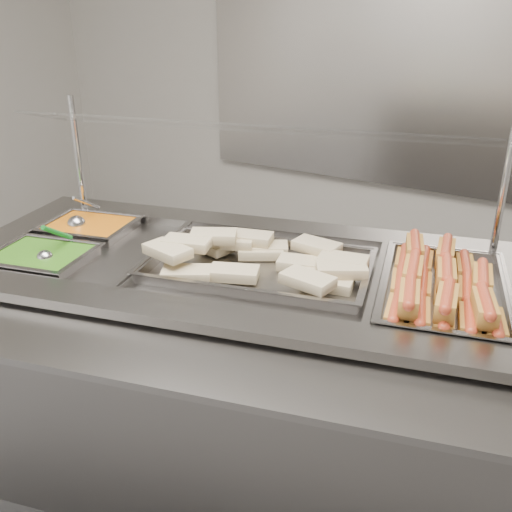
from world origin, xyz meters
The scene contains 12 objects.
back_panel centered at (0.00, 2.45, 1.20)m, with size 3.00×0.04×1.20m, color #A39E99.
steam_counter centered at (0.01, 0.39, 0.45)m, with size 2.03×1.28×0.90m.
tray_rail centered at (0.14, -0.10, 0.85)m, with size 1.80×0.80×0.05m.
sneeze_guard centered at (-0.05, 0.60, 1.26)m, with size 1.67×0.70×0.44m.
pan_hotdogs centered at (0.61, 0.55, 0.86)m, with size 0.47×0.62×0.10m.
pan_wraps centered at (0.07, 0.41, 0.87)m, with size 0.76×0.56×0.07m.
pan_beans centered at (-0.65, 0.37, 0.86)m, with size 0.35×0.31×0.10m.
pan_peas centered at (-0.58, 0.09, 0.86)m, with size 0.35×0.31×0.10m.
hotdogs_in_buns centered at (0.60, 0.53, 0.91)m, with size 0.42×0.55×0.12m.
tortilla_wraps centered at (0.07, 0.43, 0.91)m, with size 0.66×0.46×0.09m.
ladle centered at (-0.69, 0.34, 0.90)m, with size 0.08×0.19×0.14m.
serving_spoon centered at (-0.55, 0.09, 0.91)m, with size 0.07×0.18×0.14m.
Camera 1 is at (0.92, -1.01, 1.64)m, focal length 40.00 mm.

